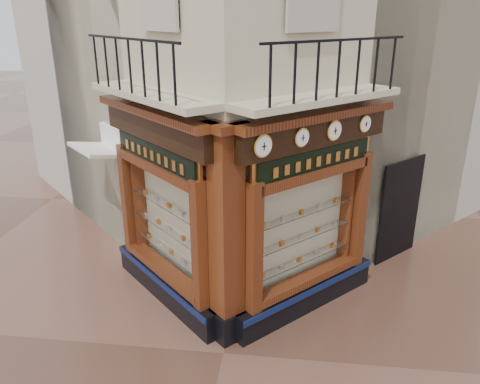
# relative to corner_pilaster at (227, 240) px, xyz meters

# --- Properties ---
(ground) EXTENTS (80.00, 80.00, 0.00)m
(ground) POSITION_rel_corner_pilaster_xyz_m (0.00, -0.50, -1.95)
(ground) COLOR #503225
(ground) RESTS_ON ground
(neighbour_left) EXTENTS (11.31, 11.31, 11.00)m
(neighbour_left) POSITION_rel_corner_pilaster_xyz_m (-2.47, 8.13, 3.55)
(neighbour_left) COLOR #BBB1A3
(neighbour_left) RESTS_ON ground
(neighbour_right) EXTENTS (11.31, 11.31, 11.00)m
(neighbour_right) POSITION_rel_corner_pilaster_xyz_m (2.47, 8.13, 3.55)
(neighbour_right) COLOR #BBB1A3
(neighbour_right) RESTS_ON ground
(shopfront_left) EXTENTS (2.86, 2.86, 3.98)m
(shopfront_left) POSITION_rel_corner_pilaster_xyz_m (-1.41, 1.07, 0.03)
(shopfront_left) COLOR black
(shopfront_left) RESTS_ON ground
(shopfront_right) EXTENTS (2.86, 2.86, 3.98)m
(shopfront_right) POSITION_rel_corner_pilaster_xyz_m (1.41, 1.07, 0.03)
(shopfront_right) COLOR black
(shopfront_right) RESTS_ON ground
(corner_pilaster) EXTENTS (0.85, 0.85, 3.98)m
(corner_pilaster) POSITION_rel_corner_pilaster_xyz_m (0.00, 0.00, 0.00)
(corner_pilaster) COLOR black
(corner_pilaster) RESTS_ON ground
(balcony) EXTENTS (5.94, 2.97, 1.03)m
(balcony) POSITION_rel_corner_pilaster_xyz_m (0.00, 0.99, 2.27)
(balcony) COLOR #C1B897
(balcony) RESTS_ON ground
(clock_a) EXTENTS (0.30, 0.30, 0.37)m
(clock_a) POSITION_rel_corner_pilaster_xyz_m (0.58, -0.02, 1.67)
(clock_a) COLOR gold
(clock_a) RESTS_ON ground
(clock_b) EXTENTS (0.27, 0.27, 0.33)m
(clock_b) POSITION_rel_corner_pilaster_xyz_m (1.19, 0.58, 1.67)
(clock_b) COLOR gold
(clock_b) RESTS_ON ground
(clock_c) EXTENTS (0.29, 0.29, 0.37)m
(clock_c) POSITION_rel_corner_pilaster_xyz_m (1.75, 1.15, 1.67)
(clock_c) COLOR gold
(clock_c) RESTS_ON ground
(clock_d) EXTENTS (0.26, 0.26, 0.32)m
(clock_d) POSITION_rel_corner_pilaster_xyz_m (2.35, 1.75, 1.67)
(clock_d) COLOR gold
(clock_d) RESTS_ON ground
(awning) EXTENTS (1.55, 1.55, 0.23)m
(awning) POSITION_rel_corner_pilaster_xyz_m (-3.33, 2.62, -1.95)
(awning) COLOR white
(awning) RESTS_ON ground
(signboard_left) EXTENTS (2.17, 2.17, 0.58)m
(signboard_left) POSITION_rel_corner_pilaster_xyz_m (-1.46, 1.01, 1.15)
(signboard_left) COLOR #CB893B
(signboard_left) RESTS_ON ground
(signboard_right) EXTENTS (2.13, 2.13, 0.57)m
(signboard_right) POSITION_rel_corner_pilaster_xyz_m (1.46, 1.01, 1.15)
(signboard_right) COLOR #CB893B
(signboard_right) RESTS_ON ground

